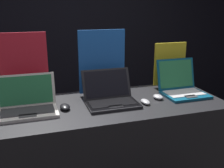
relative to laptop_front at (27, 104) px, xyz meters
name	(u,v)px	position (x,y,z in m)	size (l,w,h in m)	color
wall_back	(72,28)	(0.60, 1.69, 0.37)	(8.00, 0.05, 2.80)	black
display_counter	(112,160)	(0.60, -0.01, -0.54)	(1.69, 0.70, 0.97)	black
laptop_front	(27,104)	(0.00, 0.00, 0.00)	(0.40, 0.27, 0.25)	silver
mouse_front	(65,107)	(0.25, -0.03, -0.04)	(0.07, 0.11, 0.03)	black
promo_stand_front	(25,70)	(0.00, 0.22, 0.19)	(0.34, 0.07, 0.52)	black
laptop_middle	(110,96)	(0.59, -0.01, 0.00)	(0.38, 0.33, 0.23)	black
mouse_middle	(145,102)	(0.84, -0.10, -0.04)	(0.06, 0.11, 0.03)	#B2B2B7
promo_stand_middle	(102,64)	(0.59, 0.21, 0.19)	(0.38, 0.07, 0.52)	black
laptop_back	(181,86)	(1.22, 0.03, 0.00)	(0.34, 0.33, 0.27)	#0F5170
mouse_back	(158,97)	(0.98, -0.03, -0.04)	(0.07, 0.10, 0.03)	#B2B2B7
promo_stand_back	(170,66)	(1.22, 0.24, 0.13)	(0.30, 0.07, 0.40)	black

